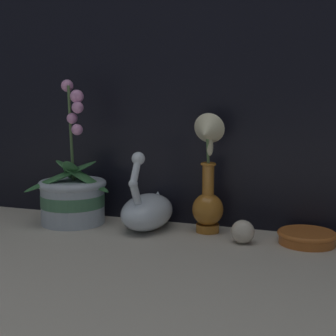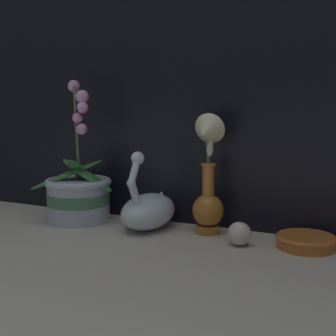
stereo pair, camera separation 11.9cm
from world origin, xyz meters
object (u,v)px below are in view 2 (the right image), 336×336
at_px(glass_sphere, 239,234).
at_px(blue_vase, 207,183).
at_px(orchid_potted_plant, 78,193).
at_px(swan_figurine, 149,209).
at_px(amber_dish, 306,241).

bearing_deg(glass_sphere, blue_vase, 149.67).
xyz_separation_m(orchid_potted_plant, blue_vase, (0.38, 0.03, 0.05)).
height_order(swan_figurine, blue_vase, blue_vase).
bearing_deg(blue_vase, amber_dish, -3.10).
height_order(swan_figurine, amber_dish, swan_figurine).
height_order(blue_vase, amber_dish, blue_vase).
distance_m(swan_figurine, amber_dish, 0.41).
relative_size(swan_figurine, amber_dish, 1.52).
distance_m(blue_vase, amber_dish, 0.28).
bearing_deg(orchid_potted_plant, amber_dish, 1.51).
bearing_deg(amber_dish, swan_figurine, -179.51).
bearing_deg(blue_vase, swan_figurine, -173.86).
bearing_deg(amber_dish, orchid_potted_plant, -178.49).
bearing_deg(blue_vase, orchid_potted_plant, -175.44).
bearing_deg(swan_figurine, blue_vase, 6.14).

